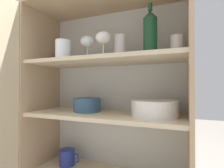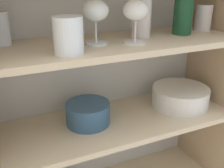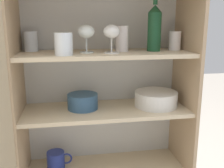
% 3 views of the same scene
% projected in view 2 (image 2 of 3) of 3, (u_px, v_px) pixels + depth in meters
% --- Properties ---
extents(cupboard_back_panel, '(0.89, 0.02, 1.28)m').
position_uv_depth(cupboard_back_panel, '(103.00, 105.00, 1.14)').
color(cupboard_back_panel, silver).
rests_on(cupboard_back_panel, ground_plane).
extents(cupboard_side_right, '(0.02, 0.35, 1.28)m').
position_uv_depth(cupboard_side_right, '(208.00, 102.00, 1.16)').
color(cupboard_side_right, tan).
rests_on(cupboard_side_right, ground_plane).
extents(shelf_board_middle, '(0.85, 0.32, 0.02)m').
position_uv_depth(shelf_board_middle, '(120.00, 121.00, 1.00)').
color(shelf_board_middle, beige).
extents(shelf_board_upper, '(0.85, 0.32, 0.02)m').
position_uv_depth(shelf_board_upper, '(121.00, 43.00, 0.88)').
color(shelf_board_upper, beige).
extents(tumbler_glass_1, '(0.06, 0.06, 0.10)m').
position_uv_depth(tumbler_glass_1, '(203.00, 18.00, 1.03)').
color(tumbler_glass_1, silver).
rests_on(tumbler_glass_1, shelf_board_upper).
extents(tumbler_glass_2, '(0.08, 0.08, 0.10)m').
position_uv_depth(tumbler_glass_2, '(68.00, 36.00, 0.70)').
color(tumbler_glass_2, white).
rests_on(tumbler_glass_2, shelf_board_upper).
extents(tumbler_glass_3, '(0.07, 0.07, 0.13)m').
position_uv_depth(tumbler_glass_3, '(141.00, 19.00, 0.91)').
color(tumbler_glass_3, silver).
rests_on(tumbler_glass_3, shelf_board_upper).
extents(wine_glass_0, '(0.08, 0.08, 0.14)m').
position_uv_depth(wine_glass_0, '(95.00, 13.00, 0.79)').
color(wine_glass_0, white).
rests_on(wine_glass_0, shelf_board_upper).
extents(wine_glass_1, '(0.08, 0.08, 0.14)m').
position_uv_depth(wine_glass_1, '(136.00, 13.00, 0.80)').
color(wine_glass_1, white).
rests_on(wine_glass_1, shelf_board_upper).
extents(wine_bottle, '(0.07, 0.07, 0.27)m').
position_uv_depth(wine_bottle, '(184.00, 1.00, 0.94)').
color(wine_bottle, '#194728').
rests_on(wine_bottle, shelf_board_upper).
extents(plate_stack_white, '(0.23, 0.23, 0.08)m').
position_uv_depth(plate_stack_white, '(180.00, 96.00, 1.08)').
color(plate_stack_white, silver).
rests_on(plate_stack_white, shelf_board_middle).
extents(mixing_bowl_large, '(0.16, 0.16, 0.08)m').
position_uv_depth(mixing_bowl_large, '(88.00, 112.00, 0.95)').
color(mixing_bowl_large, '#33567A').
rests_on(mixing_bowl_large, shelf_board_middle).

